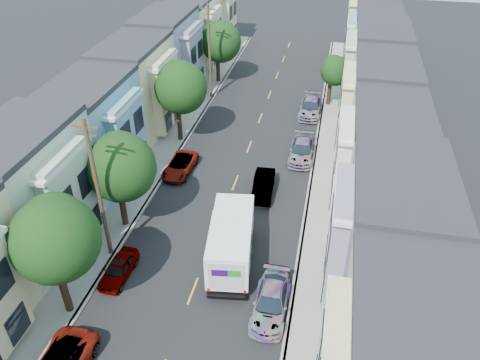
{
  "coord_description": "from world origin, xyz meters",
  "views": [
    {
      "loc": [
        6.98,
        -18.86,
        21.78
      ],
      "look_at": [
        0.98,
        9.32,
        2.2
      ],
      "focal_mm": 35.0,
      "sensor_mm": 36.0,
      "label": 1
    }
  ],
  "objects_px": {
    "utility_pole_far": "(210,52)",
    "parked_right_b": "(271,302)",
    "tree_b": "(54,240)",
    "tree_d": "(180,88)",
    "parked_left_d": "(180,166)",
    "parked_right_c": "(302,150)",
    "parked_right_d": "(310,107)",
    "lead_sedan": "(263,185)",
    "tree_e": "(220,42)",
    "tree_far_r": "(334,71)",
    "tree_c": "(120,168)",
    "fedex_truck": "(231,241)",
    "utility_pole_near": "(99,192)",
    "parked_left_c": "(119,269)"
  },
  "relations": [
    {
      "from": "utility_pole_far",
      "to": "fedex_truck",
      "type": "xyz_separation_m",
      "value": [
        8.06,
        -25.02,
        -3.34
      ]
    },
    {
      "from": "tree_d",
      "to": "utility_pole_far",
      "type": "height_order",
      "value": "utility_pole_far"
    },
    {
      "from": "tree_d",
      "to": "utility_pole_near",
      "type": "relative_size",
      "value": 0.77
    },
    {
      "from": "tree_c",
      "to": "parked_right_c",
      "type": "xyz_separation_m",
      "value": [
        11.2,
        12.01,
        -4.23
      ]
    },
    {
      "from": "tree_d",
      "to": "parked_right_d",
      "type": "height_order",
      "value": "tree_d"
    },
    {
      "from": "utility_pole_far",
      "to": "parked_left_c",
      "type": "height_order",
      "value": "utility_pole_far"
    },
    {
      "from": "tree_b",
      "to": "parked_right_b",
      "type": "bearing_deg",
      "value": 12.38
    },
    {
      "from": "tree_c",
      "to": "tree_far_r",
      "type": "relative_size",
      "value": 1.35
    },
    {
      "from": "lead_sedan",
      "to": "utility_pole_far",
      "type": "bearing_deg",
      "value": 113.94
    },
    {
      "from": "utility_pole_far",
      "to": "tree_d",
      "type": "bearing_deg",
      "value": -90.01
    },
    {
      "from": "fedex_truck",
      "to": "parked_right_d",
      "type": "relative_size",
      "value": 1.33
    },
    {
      "from": "fedex_truck",
      "to": "parked_left_c",
      "type": "bearing_deg",
      "value": -165.62
    },
    {
      "from": "tree_far_r",
      "to": "parked_right_d",
      "type": "bearing_deg",
      "value": -127.42
    },
    {
      "from": "utility_pole_far",
      "to": "parked_left_c",
      "type": "bearing_deg",
      "value": -87.11
    },
    {
      "from": "tree_b",
      "to": "tree_d",
      "type": "xyz_separation_m",
      "value": [
        0.0,
        20.85,
        -0.25
      ]
    },
    {
      "from": "parked_left_d",
      "to": "lead_sedan",
      "type": "bearing_deg",
      "value": -9.85
    },
    {
      "from": "tree_e",
      "to": "tree_c",
      "type": "bearing_deg",
      "value": -90.0
    },
    {
      "from": "parked_right_b",
      "to": "parked_left_d",
      "type": "bearing_deg",
      "value": 126.93
    },
    {
      "from": "utility_pole_near",
      "to": "parked_right_d",
      "type": "bearing_deg",
      "value": 65.02
    },
    {
      "from": "tree_b",
      "to": "parked_right_c",
      "type": "distance_m",
      "value": 23.47
    },
    {
      "from": "tree_d",
      "to": "tree_far_r",
      "type": "relative_size",
      "value": 1.41
    },
    {
      "from": "parked_right_b",
      "to": "parked_right_c",
      "type": "xyz_separation_m",
      "value": [
        0.0,
        17.6,
        0.03
      ]
    },
    {
      "from": "lead_sedan",
      "to": "parked_right_c",
      "type": "xyz_separation_m",
      "value": [
        2.42,
        5.99,
        0.02
      ]
    },
    {
      "from": "tree_d",
      "to": "utility_pole_near",
      "type": "bearing_deg",
      "value": -89.99
    },
    {
      "from": "fedex_truck",
      "to": "tree_d",
      "type": "bearing_deg",
      "value": 110.48
    },
    {
      "from": "tree_d",
      "to": "fedex_truck",
      "type": "xyz_separation_m",
      "value": [
        8.06,
        -14.91,
        -3.5
      ]
    },
    {
      "from": "tree_e",
      "to": "parked_left_d",
      "type": "bearing_deg",
      "value": -85.96
    },
    {
      "from": "tree_d",
      "to": "tree_far_r",
      "type": "distance_m",
      "value": 17.09
    },
    {
      "from": "utility_pole_near",
      "to": "parked_left_c",
      "type": "xyz_separation_m",
      "value": [
        1.4,
        -1.75,
        -4.53
      ]
    },
    {
      "from": "utility_pole_far",
      "to": "parked_right_b",
      "type": "height_order",
      "value": "utility_pole_far"
    },
    {
      "from": "tree_d",
      "to": "parked_left_d",
      "type": "bearing_deg",
      "value": -75.12
    },
    {
      "from": "lead_sedan",
      "to": "parked_left_c",
      "type": "bearing_deg",
      "value": -127.74
    },
    {
      "from": "utility_pole_far",
      "to": "fedex_truck",
      "type": "bearing_deg",
      "value": -72.14
    },
    {
      "from": "lead_sedan",
      "to": "parked_left_c",
      "type": "relative_size",
      "value": 1.12
    },
    {
      "from": "utility_pole_far",
      "to": "parked_right_c",
      "type": "distance_m",
      "value": 16.24
    },
    {
      "from": "parked_left_d",
      "to": "parked_right_d",
      "type": "bearing_deg",
      "value": 55.57
    },
    {
      "from": "tree_b",
      "to": "utility_pole_far",
      "type": "relative_size",
      "value": 0.79
    },
    {
      "from": "tree_d",
      "to": "fedex_truck",
      "type": "bearing_deg",
      "value": -61.61
    },
    {
      "from": "utility_pole_near",
      "to": "parked_right_b",
      "type": "distance_m",
      "value": 12.31
    },
    {
      "from": "tree_d",
      "to": "parked_left_d",
      "type": "distance_m",
      "value": 7.19
    },
    {
      "from": "tree_e",
      "to": "parked_right_d",
      "type": "relative_size",
      "value": 1.42
    },
    {
      "from": "utility_pole_far",
      "to": "parked_left_d",
      "type": "bearing_deg",
      "value": -84.8
    },
    {
      "from": "fedex_truck",
      "to": "parked_right_d",
      "type": "distance_m",
      "value": 23.3
    },
    {
      "from": "parked_left_c",
      "to": "parked_left_d",
      "type": "bearing_deg",
      "value": 91.86
    },
    {
      "from": "utility_pole_far",
      "to": "tree_c",
      "type": "bearing_deg",
      "value": -90.0
    },
    {
      "from": "parked_left_c",
      "to": "parked_right_d",
      "type": "distance_m",
      "value": 27.59
    },
    {
      "from": "parked_right_d",
      "to": "tree_far_r",
      "type": "bearing_deg",
      "value": 53.67
    },
    {
      "from": "tree_d",
      "to": "tree_e",
      "type": "distance_m",
      "value": 14.55
    },
    {
      "from": "fedex_truck",
      "to": "parked_right_b",
      "type": "distance_m",
      "value": 4.82
    },
    {
      "from": "tree_e",
      "to": "tree_far_r",
      "type": "height_order",
      "value": "tree_e"
    }
  ]
}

